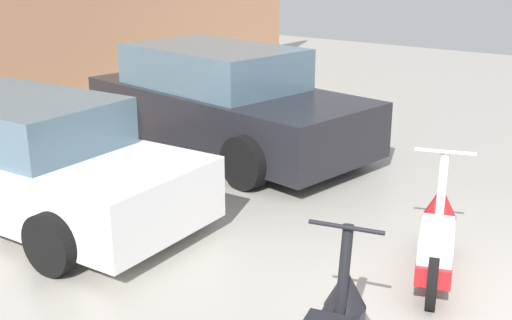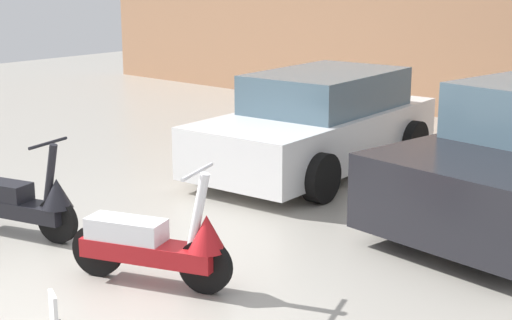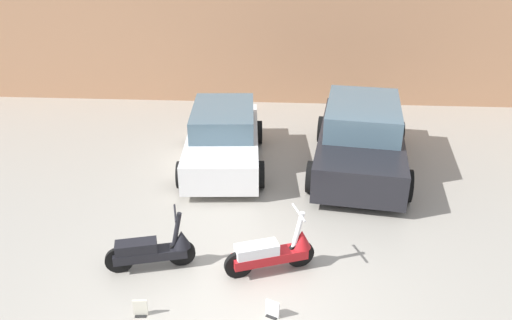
# 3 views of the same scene
# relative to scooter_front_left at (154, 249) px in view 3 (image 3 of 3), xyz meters

# --- Properties ---
(ground_plane) EXTENTS (28.00, 28.00, 0.00)m
(ground_plane) POSITION_rel_scooter_front_left_xyz_m (1.31, -0.67, -0.35)
(ground_plane) COLOR #9E998E
(wall_back) EXTENTS (19.60, 0.12, 3.32)m
(wall_back) POSITION_rel_scooter_front_left_xyz_m (1.31, 8.29, 1.31)
(wall_back) COLOR tan
(wall_back) RESTS_ON ground_plane
(scooter_front_left) EXTENTS (1.38, 0.63, 0.98)m
(scooter_front_left) POSITION_rel_scooter_front_left_xyz_m (0.00, 0.00, 0.00)
(scooter_front_left) COLOR black
(scooter_front_left) RESTS_ON ground_plane
(scooter_front_right) EXTENTS (1.40, 0.73, 1.02)m
(scooter_front_right) POSITION_rel_scooter_front_left_xyz_m (1.88, 0.04, 0.01)
(scooter_front_right) COLOR black
(scooter_front_right) RESTS_ON ground_plane
(car_rear_left) EXTENTS (2.00, 3.81, 1.26)m
(car_rear_left) POSITION_rel_scooter_front_left_xyz_m (0.61, 3.96, 0.25)
(car_rear_left) COLOR white
(car_rear_left) RESTS_ON ground_plane
(car_rear_center) EXTENTS (2.49, 4.45, 1.44)m
(car_rear_center) POSITION_rel_scooter_front_left_xyz_m (3.68, 3.93, 0.34)
(car_rear_center) COLOR black
(car_rear_center) RESTS_ON ground_plane
(placard_near_left_scooter) EXTENTS (0.20, 0.13, 0.26)m
(placard_near_left_scooter) POSITION_rel_scooter_front_left_xyz_m (0.06, -1.07, -0.23)
(placard_near_left_scooter) COLOR black
(placard_near_left_scooter) RESTS_ON ground_plane
(placard_near_right_scooter) EXTENTS (0.20, 0.17, 0.26)m
(placard_near_right_scooter) POSITION_rel_scooter_front_left_xyz_m (1.90, -0.98, -0.23)
(placard_near_right_scooter) COLOR black
(placard_near_right_scooter) RESTS_ON ground_plane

